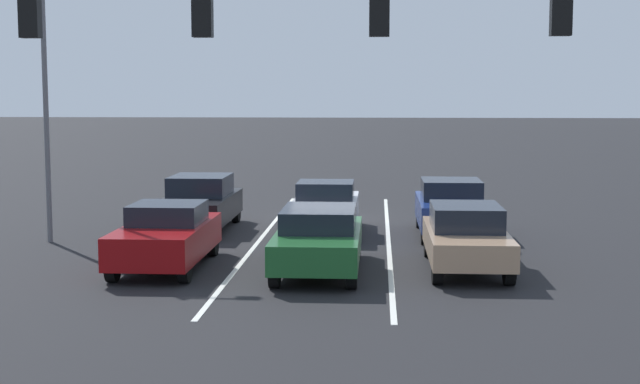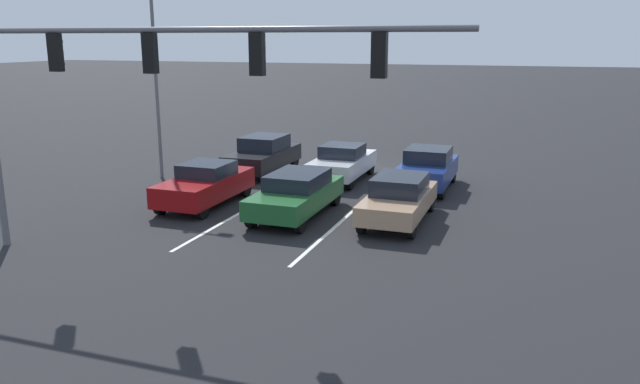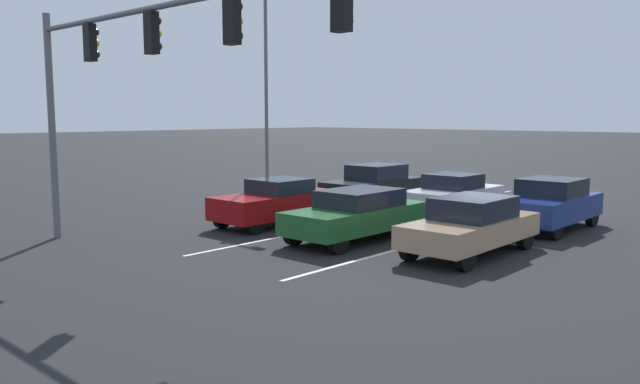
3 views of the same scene
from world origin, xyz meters
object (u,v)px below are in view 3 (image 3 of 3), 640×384
(car_darkgreen_midlane_front, at_px, (357,213))
(car_black_rightlane_second, at_px, (374,185))
(traffic_signal_gantry, at_px, (139,57))
(street_lamp_right_shoulder, at_px, (269,82))
(car_maroon_rightlane_front, at_px, (277,202))
(car_navy_leftlane_second, at_px, (550,204))
(car_tan_leftlane_front, at_px, (471,225))
(car_silver_midlane_second, at_px, (453,195))

(car_darkgreen_midlane_front, height_order, car_black_rightlane_second, car_black_rightlane_second)
(car_black_rightlane_second, bearing_deg, traffic_signal_gantry, 99.07)
(car_darkgreen_midlane_front, xyz_separation_m, street_lamp_right_shoulder, (7.44, -3.55, 4.11))
(car_maroon_rightlane_front, bearing_deg, street_lamp_right_shoulder, -40.71)
(car_maroon_rightlane_front, distance_m, car_black_rightlane_second, 5.74)
(car_maroon_rightlane_front, relative_size, traffic_signal_gantry, 0.33)
(street_lamp_right_shoulder, bearing_deg, car_navy_leftlane_second, -170.55)
(car_tan_leftlane_front, height_order, car_silver_midlane_second, car_silver_midlane_second)
(car_maroon_rightlane_front, xyz_separation_m, traffic_signal_gantry, (-1.48, 5.85, 4.17))
(car_navy_leftlane_second, relative_size, car_black_rightlane_second, 0.93)
(car_silver_midlane_second, bearing_deg, car_tan_leftlane_front, 124.36)
(car_darkgreen_midlane_front, bearing_deg, car_tan_leftlane_front, -172.17)
(car_tan_leftlane_front, xyz_separation_m, street_lamp_right_shoulder, (10.80, -3.09, 4.11))
(car_black_rightlane_second, relative_size, street_lamp_right_shoulder, 0.52)
(car_tan_leftlane_front, relative_size, car_silver_midlane_second, 1.04)
(car_tan_leftlane_front, bearing_deg, car_silver_midlane_second, -55.64)
(car_navy_leftlane_second, bearing_deg, traffic_signal_gantry, 63.37)
(car_tan_leftlane_front, bearing_deg, car_darkgreen_midlane_front, 7.83)
(car_silver_midlane_second, height_order, street_lamp_right_shoulder, street_lamp_right_shoulder)
(car_navy_leftlane_second, bearing_deg, car_silver_midlane_second, -4.51)
(street_lamp_right_shoulder, bearing_deg, traffic_signal_gantry, 120.23)
(car_darkgreen_midlane_front, bearing_deg, traffic_signal_gantry, 69.63)
(car_darkgreen_midlane_front, height_order, traffic_signal_gantry, traffic_signal_gantry)
(car_maroon_rightlane_front, height_order, car_black_rightlane_second, car_black_rightlane_second)
(car_maroon_rightlane_front, xyz_separation_m, street_lamp_right_shoulder, (3.87, -3.33, 4.13))
(street_lamp_right_shoulder, bearing_deg, car_black_rightlane_second, -145.58)
(car_black_rightlane_second, xyz_separation_m, street_lamp_right_shoulder, (3.50, 2.40, 4.07))
(car_darkgreen_midlane_front, bearing_deg, street_lamp_right_shoulder, -25.54)
(car_maroon_rightlane_front, height_order, car_silver_midlane_second, car_silver_midlane_second)
(car_darkgreen_midlane_front, distance_m, car_black_rightlane_second, 7.14)
(car_tan_leftlane_front, relative_size, car_black_rightlane_second, 0.98)
(car_navy_leftlane_second, height_order, street_lamp_right_shoulder, street_lamp_right_shoulder)
(car_silver_midlane_second, height_order, car_black_rightlane_second, car_black_rightlane_second)
(car_tan_leftlane_front, distance_m, car_silver_midlane_second, 6.27)
(traffic_signal_gantry, bearing_deg, car_navy_leftlane_second, -116.63)
(car_darkgreen_midlane_front, relative_size, car_black_rightlane_second, 1.03)
(car_tan_leftlane_front, height_order, car_navy_leftlane_second, car_navy_leftlane_second)
(car_darkgreen_midlane_front, distance_m, car_maroon_rightlane_front, 3.58)
(car_darkgreen_midlane_front, height_order, car_tan_leftlane_front, car_tan_leftlane_front)
(car_darkgreen_midlane_front, xyz_separation_m, car_silver_midlane_second, (0.18, -5.64, -0.00))
(car_navy_leftlane_second, relative_size, traffic_signal_gantry, 0.32)
(car_darkgreen_midlane_front, relative_size, car_maroon_rightlane_front, 1.07)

